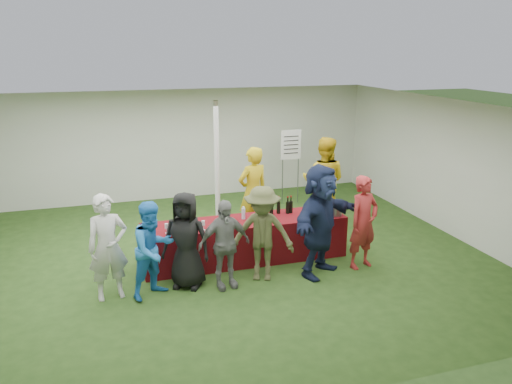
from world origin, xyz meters
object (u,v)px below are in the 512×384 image
object	(u,v)px
customer_4	(262,234)
customer_6	(363,222)
dump_bucket	(335,210)
customer_1	(153,249)
wine_list_sign	(291,150)
customer_0	(108,247)
staff_pourer	(253,192)
staff_back	(324,181)
serving_table	(245,240)
customer_3	(224,244)
customer_5	(320,220)
customer_2	(186,240)

from	to	relation	value
customer_4	customer_6	size ratio (longest dim) A/B	0.97
dump_bucket	customer_6	xyz separation A→B (m)	(0.22, -0.64, -0.03)
dump_bucket	customer_1	xyz separation A→B (m)	(-3.31, -0.63, -0.09)
dump_bucket	wine_list_sign	bearing A→B (deg)	84.01
customer_0	customer_1	xyz separation A→B (m)	(0.65, -0.12, -0.07)
wine_list_sign	staff_pourer	bearing A→B (deg)	-129.40
staff_back	customer_4	bearing A→B (deg)	78.50
serving_table	customer_3	xyz separation A→B (m)	(-0.60, -0.91, 0.35)
staff_back	serving_table	bearing A→B (deg)	64.50
customer_6	customer_5	bearing A→B (deg)	166.30
staff_pourer	customer_0	bearing A→B (deg)	15.43
serving_table	wine_list_sign	size ratio (longest dim) A/B	2.00
customer_3	customer_0	bearing A→B (deg)	166.23
customer_2	customer_6	distance (m)	3.01
serving_table	customer_5	bearing A→B (deg)	-41.18
customer_1	customer_4	world-z (taller)	customer_4
customer_0	customer_2	distance (m)	1.17
staff_back	customer_3	xyz separation A→B (m)	(-2.70, -2.23, -0.22)
wine_list_sign	staff_back	world-z (taller)	staff_back
wine_list_sign	customer_0	world-z (taller)	wine_list_sign
customer_5	customer_2	bearing A→B (deg)	139.61
customer_2	customer_0	bearing A→B (deg)	-151.10
customer_5	serving_table	bearing A→B (deg)	103.67
customer_3	customer_4	size ratio (longest dim) A/B	0.91
staff_pourer	customer_1	size ratio (longest dim) A/B	1.22
dump_bucket	customer_0	bearing A→B (deg)	-172.56
staff_back	customer_6	bearing A→B (deg)	115.56
serving_table	customer_6	distance (m)	2.09
wine_list_sign	customer_0	xyz separation A→B (m)	(-4.29, -3.64, -0.50)
serving_table	wine_list_sign	bearing A→B (deg)	55.95
staff_pourer	customer_4	xyz separation A→B (m)	(-0.42, -1.90, -0.12)
wine_list_sign	staff_back	xyz separation A→B (m)	(0.15, -1.57, -0.37)
customer_0	serving_table	bearing A→B (deg)	8.03
wine_list_sign	customer_0	distance (m)	5.65
staff_back	staff_pourer	bearing A→B (deg)	40.61
customer_6	wine_list_sign	bearing A→B (deg)	72.10
dump_bucket	staff_back	distance (m)	1.62
dump_bucket	customer_6	distance (m)	0.68
staff_back	customer_4	xyz separation A→B (m)	(-2.05, -2.14, -0.16)
staff_back	customer_2	xyz separation A→B (m)	(-3.27, -2.03, -0.17)
staff_pourer	customer_0	size ratio (longest dim) A/B	1.12
serving_table	customer_1	size ratio (longest dim) A/B	2.39
dump_bucket	customer_5	xyz separation A→B (m)	(-0.61, -0.68, 0.11)
wine_list_sign	customer_5	world-z (taller)	customer_5
customer_6	customer_3	bearing A→B (deg)	164.83
wine_list_sign	customer_3	distance (m)	4.62
staff_back	customer_1	bearing A→B (deg)	62.20
serving_table	staff_back	bearing A→B (deg)	32.23
customer_1	customer_3	world-z (taller)	customer_1
customer_0	staff_back	bearing A→B (deg)	15.43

